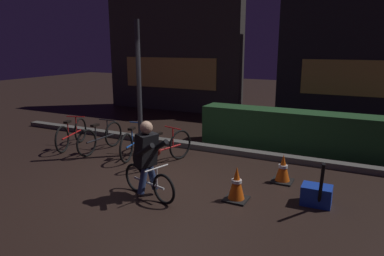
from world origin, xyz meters
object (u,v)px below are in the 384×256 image
(street_post, at_px, (139,90))
(cyclist, at_px, (148,159))
(parked_bike_center_right, at_px, (164,149))
(parked_bike_center_left, at_px, (135,142))
(traffic_cone_far, at_px, (283,169))
(blue_crate, at_px, (316,195))
(closed_umbrella, at_px, (321,186))
(parked_bike_left_mid, at_px, (101,138))
(parked_bike_leftmost, at_px, (72,134))
(traffic_cone_near, at_px, (237,184))

(street_post, height_order, cyclist, street_post)
(street_post, xyz_separation_m, parked_bike_center_right, (0.79, -0.34, -1.12))
(parked_bike_center_left, height_order, traffic_cone_far, parked_bike_center_left)
(parked_bike_center_left, bearing_deg, blue_crate, -113.31)
(traffic_cone_far, distance_m, closed_umbrella, 1.21)
(parked_bike_left_mid, relative_size, blue_crate, 3.43)
(parked_bike_left_mid, bearing_deg, parked_bike_center_right, -94.64)
(street_post, xyz_separation_m, blue_crate, (3.84, -0.90, -1.30))
(blue_crate, bearing_deg, closed_umbrella, -72.80)
(street_post, xyz_separation_m, closed_umbrella, (3.92, -1.15, -1.05))
(street_post, xyz_separation_m, parked_bike_left_mid, (-0.98, -0.19, -1.13))
(parked_bike_leftmost, relative_size, cyclist, 1.18)
(blue_crate, bearing_deg, parked_bike_center_left, 168.83)
(traffic_cone_near, height_order, traffic_cone_far, traffic_cone_near)
(street_post, distance_m, blue_crate, 4.15)
(street_post, xyz_separation_m, parked_bike_center_left, (-0.06, -0.13, -1.13))
(parked_bike_center_left, xyz_separation_m, traffic_cone_near, (2.75, -1.17, -0.06))
(parked_bike_center_right, distance_m, traffic_cone_far, 2.38)
(parked_bike_center_left, relative_size, blue_crate, 3.45)
(closed_umbrella, bearing_deg, parked_bike_center_left, -113.88)
(street_post, bearing_deg, traffic_cone_near, -25.74)
(parked_bike_left_mid, distance_m, closed_umbrella, 4.99)
(blue_crate, relative_size, closed_umbrella, 0.52)
(traffic_cone_near, bearing_deg, traffic_cone_far, 66.44)
(traffic_cone_near, xyz_separation_m, closed_umbrella, (1.22, 0.15, 0.14))
(parked_bike_left_mid, distance_m, parked_bike_center_left, 0.93)
(parked_bike_center_left, distance_m, cyclist, 2.23)
(parked_bike_left_mid, relative_size, parked_bike_center_right, 0.98)
(traffic_cone_far, xyz_separation_m, blue_crate, (0.67, -0.69, -0.09))
(blue_crate, height_order, cyclist, cyclist)
(parked_bike_left_mid, distance_m, blue_crate, 4.88)
(parked_bike_left_mid, relative_size, parked_bike_center_left, 0.99)
(parked_bike_center_left, xyz_separation_m, closed_umbrella, (3.97, -1.02, 0.08))
(traffic_cone_near, bearing_deg, street_post, 154.26)
(street_post, relative_size, traffic_cone_far, 5.75)
(traffic_cone_near, distance_m, cyclist, 1.44)
(cyclist, bearing_deg, parked_bike_center_right, 128.80)
(street_post, distance_m, parked_bike_center_left, 1.13)
(parked_bike_leftmost, distance_m, parked_bike_center_right, 2.62)
(parked_bike_left_mid, height_order, traffic_cone_near, parked_bike_left_mid)
(street_post, distance_m, cyclist, 2.42)
(parked_bike_center_right, xyz_separation_m, traffic_cone_far, (2.38, 0.13, -0.09))
(parked_bike_left_mid, bearing_deg, traffic_cone_far, -90.10)
(parked_bike_leftmost, bearing_deg, street_post, -100.94)
(street_post, height_order, parked_bike_leftmost, street_post)
(cyclist, bearing_deg, blue_crate, 36.46)
(traffic_cone_near, bearing_deg, parked_bike_center_left, 156.98)
(parked_bike_center_right, bearing_deg, cyclist, -141.94)
(street_post, distance_m, parked_bike_left_mid, 1.51)
(blue_crate, xyz_separation_m, closed_umbrella, (0.08, -0.25, 0.25))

